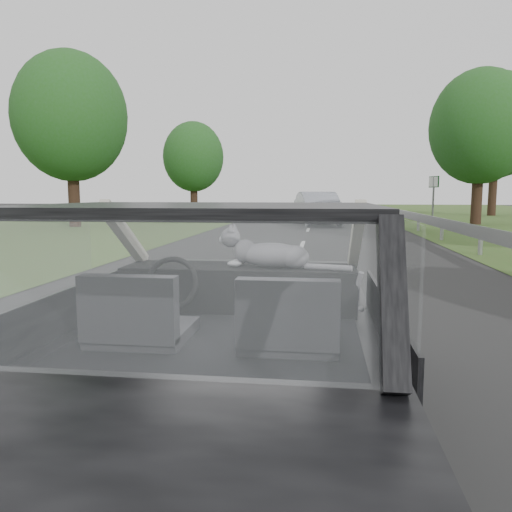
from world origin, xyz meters
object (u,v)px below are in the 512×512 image
(subject_car, at_px, (223,329))
(cat, at_px, (272,253))
(highway_sign, at_px, (433,200))
(other_car, at_px, (318,208))

(subject_car, relative_size, cat, 6.14)
(highway_sign, bearing_deg, other_car, -173.29)
(cat, bearing_deg, subject_car, -102.80)
(subject_car, xyz_separation_m, other_car, (0.38, 21.58, 0.08))
(cat, xyz_separation_m, highway_sign, (6.04, 23.61, 0.11))
(highway_sign, bearing_deg, subject_car, -121.67)
(cat, relative_size, other_car, 0.13)
(cat, bearing_deg, highway_sign, 84.33)
(subject_car, bearing_deg, highway_sign, 75.48)
(other_car, bearing_deg, cat, -101.90)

